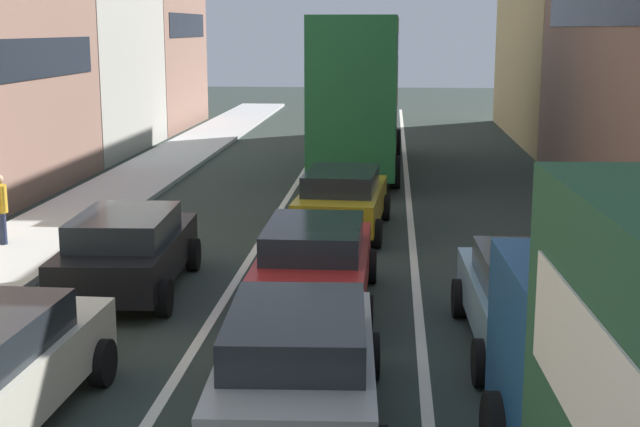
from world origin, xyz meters
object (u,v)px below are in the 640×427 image
Objects in this scene: sedan_left_lane_third at (128,249)px; coupe_centre_lane_fourth at (342,199)px; sedan_centre_lane_second at (298,363)px; hatchback_centre_lane_third at (315,261)px; sedan_right_lane_behind_truck at (533,298)px; pedestrian_near_kerb at (0,207)px; bus_mid_queue_primary at (359,86)px.

sedan_left_lane_third and coupe_centre_lane_fourth have the same top height.
sedan_centre_lane_second is 1.02× the size of hatchback_centre_lane_third.
pedestrian_near_kerb is (-10.49, 5.33, 0.15)m from sedan_right_lane_behind_truck.
coupe_centre_lane_fourth is at bearing 21.45° from sedan_right_lane_behind_truck.
sedan_centre_lane_second is 0.42× the size of bus_mid_queue_primary.
pedestrian_near_kerb is at bearing 61.40° from sedan_right_lane_behind_truck.
sedan_right_lane_behind_truck is at bearing -118.80° from hatchback_centre_lane_third.
pedestrian_near_kerb is (-7.24, -2.30, 0.15)m from coupe_centre_lane_fourth.
hatchback_centre_lane_third and coupe_centre_lane_fourth have the same top height.
pedestrian_near_kerb is (-7.28, -11.46, -1.88)m from bus_mid_queue_primary.
sedan_centre_lane_second is 4.30m from sedan_right_lane_behind_truck.
hatchback_centre_lane_third is 15.06m from bus_mid_queue_primary.
sedan_centre_lane_second is 10.49m from coupe_centre_lane_fourth.
bus_mid_queue_primary reaches higher than pedestrian_near_kerb.
sedan_centre_lane_second and sedan_right_lane_behind_truck have the same top height.
sedan_centre_lane_second is 1.00× the size of sedan_left_lane_third.
sedan_right_lane_behind_truck is 0.41× the size of bus_mid_queue_primary.
bus_mid_queue_primary is at bearing 9.17° from sedan_right_lane_behind_truck.
bus_mid_queue_primary is at bearing -0.69° from hatchback_centre_lane_third.
coupe_centre_lane_fourth is at bearing -1.42° from hatchback_centre_lane_third.
sedan_right_lane_behind_truck is at bearing -168.59° from bus_mid_queue_primary.
sedan_centre_lane_second is at bearing 130.10° from sedan_right_lane_behind_truck.
bus_mid_queue_primary reaches higher than sedan_centre_lane_second.
bus_mid_queue_primary reaches higher than coupe_centre_lane_fourth.
pedestrian_near_kerb reaches higher than sedan_right_lane_behind_truck.
sedan_right_lane_behind_truck is at bearing -153.59° from coupe_centre_lane_fourth.
pedestrian_near_kerb is at bearing 64.04° from hatchback_centre_lane_third.
bus_mid_queue_primary is (-0.02, 19.65, 2.03)m from sedan_centre_lane_second.
bus_mid_queue_primary is 6.34× the size of pedestrian_near_kerb.
hatchback_centre_lane_third is 0.99× the size of sedan_right_lane_behind_truck.
hatchback_centre_lane_third is at bearing 179.85° from bus_mid_queue_primary.
hatchback_centre_lane_third is (-0.20, 4.74, 0.00)m from sedan_centre_lane_second.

